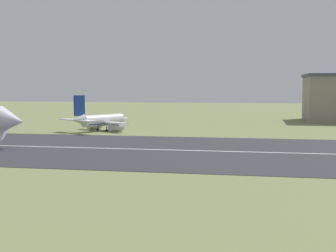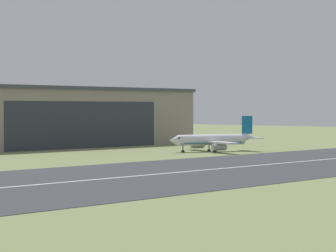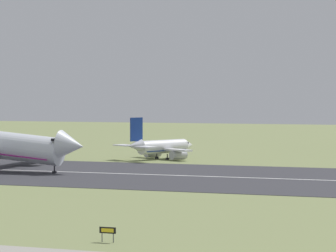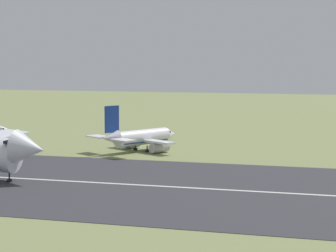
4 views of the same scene
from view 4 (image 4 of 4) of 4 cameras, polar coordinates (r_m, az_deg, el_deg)
name	(u,v)px [view 4 (image 4 of 4)]	position (r m, az deg, el deg)	size (l,w,h in m)	color
airplane_parked_centre	(141,138)	(134.12, -2.40, -1.03)	(18.51, 20.27, 9.74)	white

